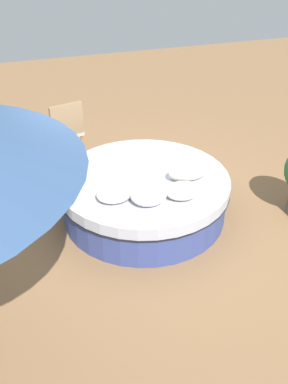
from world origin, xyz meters
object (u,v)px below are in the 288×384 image
object	(u,v)px
throw_pillow_1	(149,195)
patio_chair	(65,128)
round_bed	(144,195)
throw_pillow_0	(114,194)
throw_pillow_2	(183,191)
throw_pillow_3	(189,171)

from	to	relation	value
throw_pillow_1	patio_chair	size ratio (longest dim) A/B	0.43
round_bed	throw_pillow_0	size ratio (longest dim) A/B	5.27
round_bed	throw_pillow_1	size ratio (longest dim) A/B	5.15
throw_pillow_0	throw_pillow_2	size ratio (longest dim) A/B	1.00
round_bed	throw_pillow_3	world-z (taller)	throw_pillow_3
throw_pillow_0	patio_chair	size ratio (longest dim) A/B	0.42
throw_pillow_0	throw_pillow_2	xyz separation A→B (m)	(-0.77, 0.21, 0.00)
throw_pillow_1	throw_pillow_0	bearing A→B (deg)	-28.76
throw_pillow_1	throw_pillow_2	xyz separation A→B (m)	(-0.41, 0.01, -0.03)
throw_pillow_2	patio_chair	size ratio (longest dim) A/B	0.42
throw_pillow_1	patio_chair	xyz separation A→B (m)	(0.54, -2.37, -0.11)
throw_pillow_0	throw_pillow_2	world-z (taller)	throw_pillow_2
throw_pillow_0	throw_pillow_3	distance (m)	1.00
round_bed	throw_pillow_0	bearing A→B (deg)	35.95
throw_pillow_1	throw_pillow_2	world-z (taller)	throw_pillow_1
throw_pillow_2	throw_pillow_3	bearing A→B (deg)	-123.99
throw_pillow_2	throw_pillow_3	size ratio (longest dim) A/B	0.78
round_bed	throw_pillow_3	distance (m)	0.67
throw_pillow_1	throw_pillow_2	distance (m)	0.41
throw_pillow_0	throw_pillow_1	xyz separation A→B (m)	(-0.35, 0.19, 0.03)
round_bed	throw_pillow_3	xyz separation A→B (m)	(-0.51, 0.22, 0.38)
round_bed	throw_pillow_2	bearing A→B (deg)	116.19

